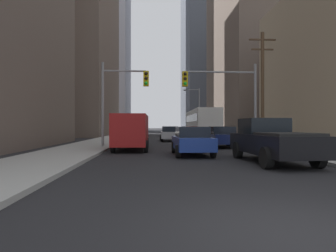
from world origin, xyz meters
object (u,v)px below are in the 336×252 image
pickup_truck_black (271,141)px  cargo_van_red (132,130)px  city_bus (202,123)px  traffic_signal_near_left (123,91)px  traffic_signal_near_right (223,90)px  sedan_green (187,131)px  sedan_navy (221,137)px  sedan_silver (170,134)px  sedan_blue (192,141)px

pickup_truck_black → cargo_van_red: 9.15m
city_bus → traffic_signal_near_left: bearing=-120.6°
city_bus → traffic_signal_near_right: bearing=-93.5°
cargo_van_red → sedan_green: size_ratio=1.24×
traffic_signal_near_left → traffic_signal_near_right: (7.10, 0.00, 0.10)m
sedan_green → traffic_signal_near_left: bearing=-108.1°
sedan_navy → traffic_signal_near_left: traffic_signal_near_left is taller
sedan_navy → sedan_silver: 9.48m
cargo_van_red → traffic_signal_near_right: traffic_signal_near_right is taller
sedan_blue → sedan_green: bearing=83.4°
sedan_silver → traffic_signal_near_right: size_ratio=0.71×
cargo_van_red → sedan_navy: (6.41, 2.22, -0.52)m
pickup_truck_black → cargo_van_red: (-6.38, 6.55, 0.35)m
sedan_blue → cargo_van_red: bearing=135.9°
city_bus → traffic_signal_near_left: traffic_signal_near_left is taller
pickup_truck_black → sedan_blue: bearing=132.5°
traffic_signal_near_left → traffic_signal_near_right: 7.10m
cargo_van_red → sedan_blue: size_ratio=1.24×
sedan_navy → pickup_truck_black: bearing=-90.2°
sedan_blue → sedan_silver: (-0.26, 14.46, 0.00)m
sedan_blue → pickup_truck_black: bearing=-47.5°
sedan_silver → traffic_signal_near_left: 10.79m
cargo_van_red → sedan_navy: 6.80m
traffic_signal_near_right → sedan_navy: bearing=87.3°
cargo_van_red → sedan_navy: cargo_van_red is taller
city_bus → pickup_truck_black: bearing=-92.2°
cargo_van_red → sedan_blue: (3.43, -3.33, -0.52)m
pickup_truck_black → sedan_navy: size_ratio=1.29×
sedan_green → sedan_navy: bearing=-90.5°
city_bus → traffic_signal_near_right: (-0.82, -13.40, 2.19)m
pickup_truck_black → sedan_green: size_ratio=1.29×
sedan_blue → sedan_silver: 14.46m
pickup_truck_black → sedan_silver: bearing=100.3°
sedan_green → traffic_signal_near_left: traffic_signal_near_left is taller
sedan_blue → sedan_navy: 6.29m
cargo_van_red → sedan_green: 24.83m
city_bus → sedan_green: 9.02m
sedan_silver → traffic_signal_near_right: bearing=-71.4°
cargo_van_red → city_bus: bearing=64.4°
traffic_signal_near_left → cargo_van_red: bearing=-65.8°
sedan_blue → sedan_navy: (2.97, 5.55, 0.00)m
traffic_signal_near_right → pickup_truck_black: bearing=-90.0°
pickup_truck_black → sedan_navy: (0.02, 8.76, -0.16)m
sedan_blue → traffic_signal_near_left: 7.23m
sedan_green → traffic_signal_near_left: 23.72m
city_bus → cargo_van_red: 16.67m
city_bus → traffic_signal_near_right: traffic_signal_near_right is taller
cargo_van_red → traffic_signal_near_right: 7.16m
traffic_signal_near_left → traffic_signal_near_right: size_ratio=1.00×
pickup_truck_black → traffic_signal_near_left: size_ratio=0.91×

